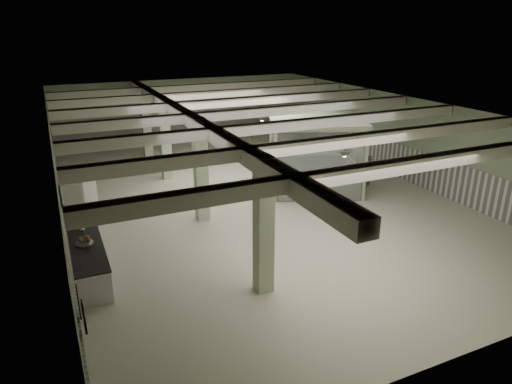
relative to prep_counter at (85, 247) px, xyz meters
name	(u,v)px	position (x,y,z in m)	size (l,w,h in m)	color
floor	(255,199)	(6.54, 2.53, -0.46)	(20.00, 20.00, 0.00)	silver
ceiling	(255,108)	(6.54, 2.53, 3.14)	(14.00, 20.00, 0.02)	beige
wall_back	(183,111)	(6.54, 12.53, 1.34)	(14.00, 0.02, 3.60)	#98AF8C
wall_front	(469,283)	(6.54, -7.47, 1.34)	(14.00, 0.02, 3.60)	#98AF8C
wall_left	(57,179)	(-0.46, 2.53, 1.34)	(0.02, 20.00, 3.60)	#98AF8C
wall_right	(400,137)	(13.54, 2.53, 1.34)	(0.02, 20.00, 3.60)	#98AF8C
wainscot_left	(63,209)	(-0.43, 2.53, 0.29)	(0.05, 19.90, 1.50)	silver
wainscot_right	(397,160)	(13.52, 2.53, 0.29)	(0.05, 19.90, 1.50)	silver
wainscot_back	(184,130)	(6.54, 12.51, 0.29)	(13.90, 0.05, 1.50)	silver
girder	(190,119)	(4.04, 2.53, 2.92)	(0.45, 19.90, 0.40)	silver
beam_a	(391,168)	(6.54, -4.97, 2.96)	(13.90, 0.35, 0.32)	silver
beam_b	(331,143)	(6.54, -2.47, 2.96)	(13.90, 0.35, 0.32)	silver
beam_c	(288,125)	(6.54, 0.03, 2.96)	(13.90, 0.35, 0.32)	silver
beam_d	(255,112)	(6.54, 2.53, 2.96)	(13.90, 0.35, 0.32)	silver
beam_e	(231,102)	(6.54, 5.03, 2.96)	(13.90, 0.35, 0.32)	silver
beam_f	(211,94)	(6.54, 7.53, 2.96)	(13.90, 0.35, 0.32)	silver
beam_g	(195,88)	(6.54, 10.03, 2.96)	(13.90, 0.35, 0.32)	silver
column_a	(264,226)	(4.04, -3.47, 1.34)	(0.42, 0.42, 3.60)	#B6CBA3
column_b	(201,170)	(4.04, 1.53, 1.34)	(0.42, 0.42, 3.60)	#B6CBA3
column_c	(165,139)	(4.04, 6.53, 1.34)	(0.42, 0.42, 3.60)	#B6CBA3
column_d	(146,122)	(4.04, 10.53, 1.34)	(0.42, 0.42, 3.60)	#B6CBA3
hook_rail	(78,301)	(-0.39, -5.07, 1.39)	(0.02, 0.02, 1.20)	black
pendant_front	(345,154)	(7.04, -2.47, 2.59)	(0.44, 0.44, 0.22)	#2F3F30
pendant_mid	(262,119)	(7.04, 3.03, 2.59)	(0.44, 0.44, 0.22)	#2F3F30
pendant_back	(217,100)	(7.04, 8.03, 2.59)	(0.44, 0.44, 0.22)	#2F3F30
prep_counter	(85,247)	(0.00, 0.00, 0.00)	(0.88, 5.07, 0.91)	silver
pitcher_near	(82,228)	(-0.01, 0.08, 0.56)	(0.16, 0.19, 0.24)	silver
pitcher_far	(75,202)	(-0.05, 2.21, 0.60)	(0.21, 0.25, 0.32)	silver
veg_colander	(84,241)	(-0.02, -0.78, 0.55)	(0.49, 0.49, 0.22)	#47474D
orange_bowl	(84,216)	(0.14, 1.18, 0.49)	(0.26, 0.26, 0.09)	#B2B2B7
skillet_near	(85,326)	(-0.34, -5.57, 1.17)	(0.29, 0.29, 0.04)	black
skillet_far	(83,311)	(-0.34, -5.07, 1.17)	(0.26, 0.26, 0.04)	black
walkin_cooler	(75,208)	(-0.08, 1.85, 0.54)	(0.97, 2.17, 1.99)	white
guard_booth	(315,143)	(9.23, 2.59, 1.51)	(4.60, 4.29, 2.97)	#9DB18D
filing_cabinet	(362,170)	(11.40, 2.26, 0.17)	(0.41, 0.59, 1.27)	#646655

